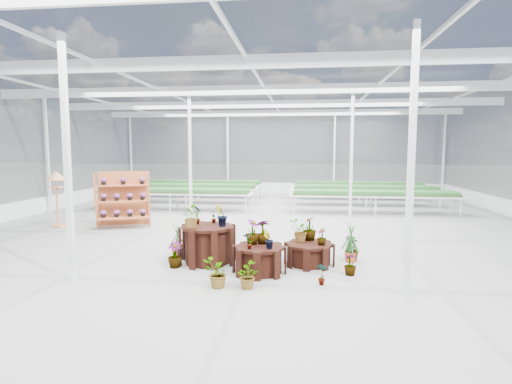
# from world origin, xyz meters

# --- Properties ---
(ground_plane) EXTENTS (24.00, 24.00, 0.00)m
(ground_plane) POSITION_xyz_m (0.00, 0.00, 0.00)
(ground_plane) COLOR gray
(ground_plane) RESTS_ON ground
(greenhouse_shell) EXTENTS (18.00, 24.00, 4.50)m
(greenhouse_shell) POSITION_xyz_m (0.00, 0.00, 2.25)
(greenhouse_shell) COLOR white
(greenhouse_shell) RESTS_ON ground
(steel_frame) EXTENTS (18.00, 24.00, 4.50)m
(steel_frame) POSITION_xyz_m (0.00, 0.00, 2.25)
(steel_frame) COLOR silver
(steel_frame) RESTS_ON ground
(nursery_benches) EXTENTS (16.00, 7.00, 0.84)m
(nursery_benches) POSITION_xyz_m (0.00, 7.20, 0.42)
(nursery_benches) COLOR silver
(nursery_benches) RESTS_ON ground
(plinth_tall) EXTENTS (1.52, 1.52, 0.82)m
(plinth_tall) POSITION_xyz_m (-0.80, -2.45, 0.41)
(plinth_tall) COLOR black
(plinth_tall) RESTS_ON ground
(plinth_mid) EXTENTS (1.06, 1.06, 0.55)m
(plinth_mid) POSITION_xyz_m (0.40, -3.05, 0.27)
(plinth_mid) COLOR black
(plinth_mid) RESTS_ON ground
(plinth_low) EXTENTS (1.16, 1.16, 0.47)m
(plinth_low) POSITION_xyz_m (1.40, -2.35, 0.23)
(plinth_low) COLOR black
(plinth_low) RESTS_ON ground
(shelf_rack) EXTENTS (1.87, 1.42, 1.77)m
(shelf_rack) POSITION_xyz_m (-4.42, 1.25, 0.88)
(shelf_rack) COLOR #A3512A
(shelf_rack) RESTS_ON ground
(bird_table) EXTENTS (0.54, 0.54, 1.79)m
(bird_table) POSITION_xyz_m (-6.45, 0.90, 0.90)
(bird_table) COLOR #BB774B
(bird_table) RESTS_ON ground
(nursery_plants) EXTENTS (4.37, 2.95, 1.30)m
(nursery_plants) POSITION_xyz_m (0.23, -2.46, 0.50)
(nursery_plants) COLOR #255627
(nursery_plants) RESTS_ON ground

